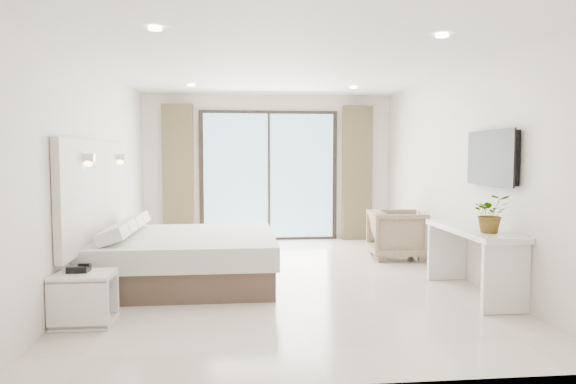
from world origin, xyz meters
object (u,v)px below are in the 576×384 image
(nightstand, at_px, (84,299))
(armchair, at_px, (397,232))
(bed, at_px, (186,258))
(console_desk, at_px, (473,246))

(nightstand, relative_size, armchair, 0.66)
(nightstand, height_order, armchair, armchair)
(bed, bearing_deg, nightstand, -117.21)
(bed, distance_m, armchair, 3.32)
(bed, distance_m, console_desk, 3.41)
(console_desk, distance_m, armchair, 2.14)
(bed, relative_size, armchair, 2.62)
(bed, bearing_deg, armchair, 21.56)
(bed, xyz_separation_m, console_desk, (3.28, -0.91, 0.25))
(nightstand, xyz_separation_m, console_desk, (4.06, 0.62, 0.32))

